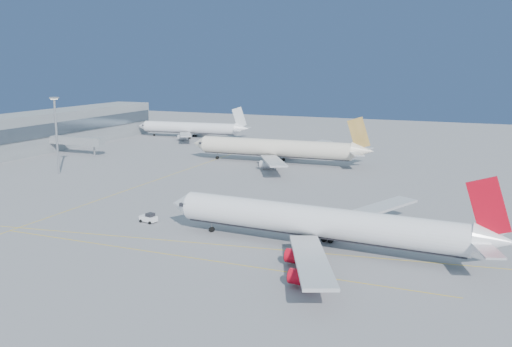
# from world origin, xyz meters

# --- Properties ---
(ground) EXTENTS (500.00, 500.00, 0.00)m
(ground) POSITION_xyz_m (0.00, 0.00, 0.00)
(ground) COLOR slate
(ground) RESTS_ON ground
(terminal) EXTENTS (18.40, 110.00, 15.00)m
(terminal) POSITION_xyz_m (-114.93, 85.00, 7.51)
(terminal) COLOR gray
(terminal) RESTS_ON ground
(jet_bridge) EXTENTS (23.60, 3.60, 6.90)m
(jet_bridge) POSITION_xyz_m (-93.11, 72.00, 5.17)
(jet_bridge) COLOR gray
(jet_bridge) RESTS_ON ground
(taxiway_lines) EXTENTS (118.86, 140.00, 0.02)m
(taxiway_lines) POSITION_xyz_m (-14.71, 6.34, 0.01)
(taxiway_lines) COLOR #DFB60C
(taxiway_lines) RESTS_ON ground
(airliner_virgin) EXTENTS (67.67, 60.71, 16.69)m
(airliner_virgin) POSITION_xyz_m (24.04, 0.25, 5.03)
(airliner_virgin) COLOR white
(airliner_virgin) RESTS_ON ground
(airliner_etihad) EXTENTS (66.10, 61.12, 17.27)m
(airliner_etihad) POSITION_xyz_m (-16.16, 83.78, 5.26)
(airliner_etihad) COLOR beige
(airliner_etihad) RESTS_ON ground
(airliner_third) EXTENTS (55.97, 51.41, 15.00)m
(airliner_third) POSITION_xyz_m (-77.13, 131.78, 4.54)
(airliner_third) COLOR white
(airliner_third) RESTS_ON ground
(pushback_tug) EXTENTS (4.13, 2.89, 2.17)m
(pushback_tug) POSITION_xyz_m (-16.52, 2.68, 1.01)
(pushback_tug) COLOR white
(pushback_tug) RESTS_ON ground
(light_mast) EXTENTS (2.09, 2.09, 24.16)m
(light_mast) POSITION_xyz_m (-73.66, 38.88, 14.26)
(light_mast) COLOR gray
(light_mast) RESTS_ON ground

